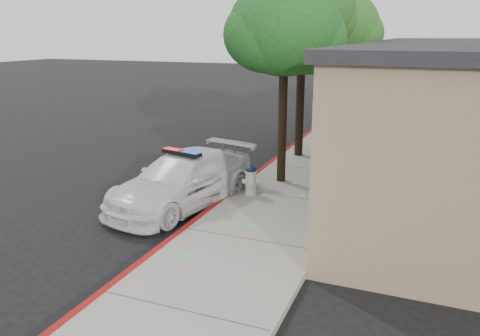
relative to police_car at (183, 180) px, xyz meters
name	(u,v)px	position (x,y,z in m)	size (l,w,h in m)	color
ground	(182,234)	(0.90, -1.73, -0.70)	(120.00, 120.00, 0.00)	black
sidewalk	(285,199)	(2.50, 1.27, -0.63)	(3.20, 60.00, 0.15)	gray
red_curb	(234,192)	(0.96, 1.27, -0.62)	(0.14, 60.00, 0.16)	#9E1311
police_car	(183,180)	(0.00, 0.00, 0.00)	(2.96, 5.14, 1.52)	silver
fire_hydrant	(251,180)	(1.55, 1.08, -0.13)	(0.49, 0.43, 0.85)	white
street_tree_near	(285,32)	(1.95, 2.64, 3.82)	(3.39, 3.20, 5.86)	black
street_tree_mid	(304,12)	(1.60, 5.97, 4.50)	(3.53, 3.61, 6.70)	black
street_tree_far	(339,29)	(2.32, 8.80, 3.94)	(3.37, 3.16, 5.98)	black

